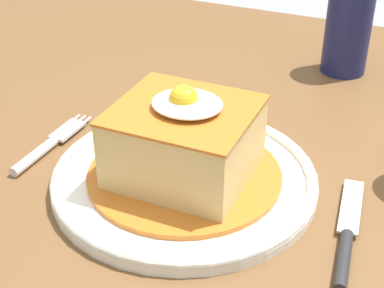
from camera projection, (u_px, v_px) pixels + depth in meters
dining_table at (282, 202)px, 0.77m from camera, size 1.37×0.88×0.72m
main_plate at (184, 177)px, 0.63m from camera, size 0.28×0.28×0.02m
sandwich_meal at (184, 145)px, 0.61m from camera, size 0.21×0.21×0.11m
fork at (46, 147)px, 0.69m from camera, size 0.02×0.14×0.01m
knife at (346, 243)px, 0.54m from camera, size 0.03×0.17×0.01m
soda_can at (348, 32)px, 0.85m from camera, size 0.07×0.07×0.12m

